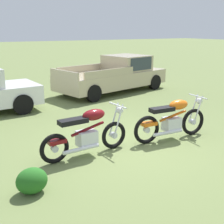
# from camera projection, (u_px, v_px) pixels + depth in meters

# --- Properties ---
(ground_plane) EXTENTS (120.00, 120.00, 0.00)m
(ground_plane) POSITION_uv_depth(u_px,v_px,m) (127.00, 145.00, 6.92)
(ground_plane) COLOR olive
(motorcycle_maroon) EXTENTS (2.03, 0.64, 1.02)m
(motorcycle_maroon) POSITION_uv_depth(u_px,v_px,m) (87.00, 133.00, 6.26)
(motorcycle_maroon) COLOR black
(motorcycle_maroon) RESTS_ON ground
(motorcycle_orange) EXTENTS (2.05, 0.64, 1.02)m
(motorcycle_orange) POSITION_uv_depth(u_px,v_px,m) (172.00, 120.00, 7.20)
(motorcycle_orange) COLOR black
(motorcycle_orange) RESTS_ON ground
(pickup_truck_beige) EXTENTS (5.18, 2.83, 1.49)m
(pickup_truck_beige) POSITION_uv_depth(u_px,v_px,m) (117.00, 74.00, 12.76)
(pickup_truck_beige) COLOR #BCAD8C
(pickup_truck_beige) RESTS_ON ground
(shrub_low) EXTENTS (0.51, 0.42, 0.43)m
(shrub_low) POSITION_uv_depth(u_px,v_px,m) (32.00, 181.00, 4.86)
(shrub_low) COLOR #23621E
(shrub_low) RESTS_ON ground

